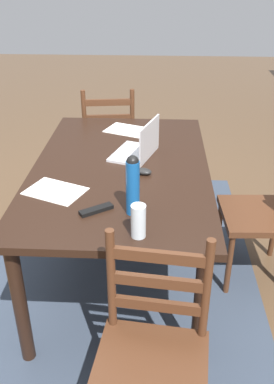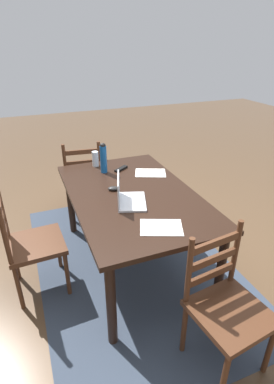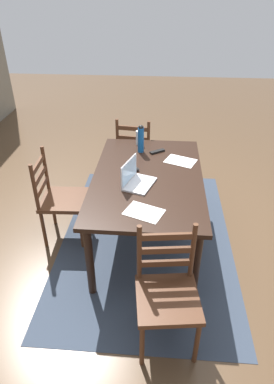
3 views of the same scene
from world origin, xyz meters
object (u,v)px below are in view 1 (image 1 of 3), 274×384
Objects in this scene: chair_left_near at (109,141)px; water_bottle at (133,184)px; dining_table at (121,179)px; chair_far_head at (265,213)px; tv_remote at (96,210)px; laptop at (140,147)px; computer_mouse at (143,171)px; drinking_glass at (138,221)px; chair_right_far at (152,360)px.

water_bottle reaches higher than chair_left_near.
dining_table is 1.75× the size of chair_far_head.
water_bottle is at bearing 54.59° from tv_remote.
laptop is 1.24× the size of water_bottle.
laptop is 0.26m from computer_mouse.
chair_far_head is at bearing 83.59° from tv_remote.
chair_far_head is 1.10m from drinking_glass.
chair_far_head reaches higher than dining_table.
dining_table is 1.75× the size of chair_left_near.
water_bottle reaches higher than tv_remote.
chair_right_far is at bearing -9.33° from tv_remote.
chair_left_near reaches higher than tv_remote.
chair_right_far is at bearing 10.10° from drinking_glass.
dining_table is at bearing 10.19° from chair_left_near.
laptop is 2.39× the size of drinking_glass.
tv_remote is at bearing -132.33° from drinking_glass.
tv_remote is (-0.00, -0.18, -0.15)m from water_bottle.
chair_right_far is 2.28m from chair_left_near.
chair_left_near is (-1.12, -1.09, 0.00)m from chair_far_head.
laptop reaches higher than chair_left_near.
computer_mouse reaches higher than dining_table.
dining_table is 0.58m from water_bottle.
chair_right_far is 2.54× the size of laptop.
tv_remote is at bearing -15.37° from laptop.
laptop is at bearing -155.09° from computer_mouse.
water_bottle is at bearing -56.43° from chair_far_head.
chair_left_near is at bearing -169.57° from chair_right_far.
drinking_glass is at bearing 10.55° from water_bottle.
chair_left_near is 1.90m from drinking_glass.
dining_table is 9.77× the size of tv_remote.
drinking_glass is (1.83, 0.34, 0.38)m from chair_left_near.
chair_left_near is at bearing -169.50° from water_bottle.
dining_table is at bearing -89.87° from chair_far_head.
laptop is at bearing 129.90° from tv_remote.
tv_remote is (0.67, -0.18, -0.05)m from laptop.
drinking_glass is at bearing 10.51° from chair_left_near.
chair_left_near is 6.08× the size of drinking_glass.
water_bottle reaches higher than computer_mouse.
computer_mouse is at bearing 118.39° from tv_remote.
chair_right_far is 0.56m from drinking_glass.
computer_mouse is at bearing -179.73° from drinking_glass.
chair_right_far is 9.50× the size of computer_mouse.
chair_left_near reaches higher than computer_mouse.
drinking_glass is (-0.41, -0.07, 0.38)m from chair_right_far.
laptop is 0.69m from tv_remote.
drinking_glass is at bearing 12.93° from tv_remote.
chair_left_near is at bearing -169.81° from dining_table.
dining_table is 0.74m from drinking_glass.
chair_right_far is 0.76m from water_bottle.
water_bottle reaches higher than chair_far_head.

